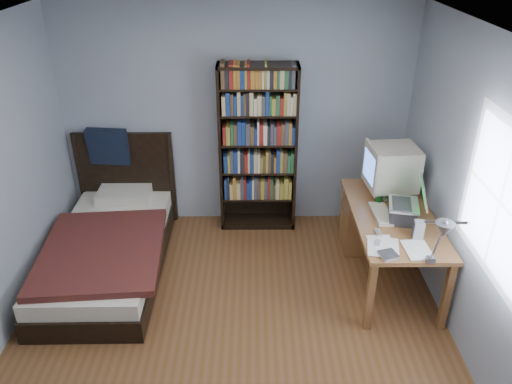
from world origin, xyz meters
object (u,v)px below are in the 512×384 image
crt_monitor (391,168)px  bed (110,244)px  speaker (419,230)px  soda_can (379,197)px  laptop (405,209)px  keyboard (382,214)px  desk (380,221)px  desk_lamp (443,233)px  bookshelf (258,150)px

crt_monitor → bed: bearing=-176.5°
speaker → bed: 3.01m
crt_monitor → speaker: 0.83m
soda_can → laptop: bearing=-63.3°
speaker → bed: bearing=177.0°
soda_can → bed: bearing=179.8°
speaker → soda_can: speaker is taller
crt_monitor → keyboard: bearing=-110.0°
crt_monitor → soda_can: size_ratio=3.92×
soda_can → desk: bearing=63.9°
crt_monitor → soda_can: bearing=-126.0°
laptop → speaker: size_ratio=2.50×
desk → speaker: (0.11, -0.81, 0.40)m
desk → laptop: size_ratio=3.62×
crt_monitor → bed: (-2.82, -0.17, -0.77)m
keyboard → bed: (-2.67, 0.24, -0.49)m
desk → laptop: (0.07, -0.51, 0.43)m
crt_monitor → bed: 2.93m
desk → bed: 2.79m
desk → keyboard: keyboard is taller
laptop → keyboard: 0.22m
desk_lamp → speaker: desk_lamp is taller
keyboard → speaker: 0.45m
crt_monitor → laptop: bearing=-86.7°
keyboard → speaker: bearing=-62.1°
desk_lamp → bed: bearing=153.6°
desk → crt_monitor: bearing=-16.1°
speaker → bookshelf: (-1.37, 1.43, 0.13)m
laptop → desk_lamp: desk_lamp is taller
crt_monitor → bookshelf: bookshelf is taller
laptop → desk_lamp: size_ratio=0.63×
bookshelf → keyboard: bearing=-42.4°
laptop → soda_can: bearing=116.7°
speaker → soda_can: 0.65m
desk_lamp → bookshelf: bearing=119.8°
laptop → soda_can: size_ratio=3.14×
bed → laptop: bearing=-6.6°
desk → keyboard: bearing=-104.9°
bed → desk_lamp: bearing=-26.4°
bed → speaker: bearing=-12.2°
speaker → soda_can: (-0.20, 0.62, -0.02)m
bookshelf → laptop: bearing=-40.6°
desk_lamp → speaker: bearing=80.5°
keyboard → soda_can: (0.02, 0.23, 0.05)m
crt_monitor → speaker: size_ratio=3.13×
laptop → soda_can: (-0.16, 0.32, -0.05)m
laptop → speaker: bearing=-82.0°
desk → bed: bed is taller
desk → bookshelf: 1.51m
laptop → desk_lamp: (-0.08, -1.04, 0.42)m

